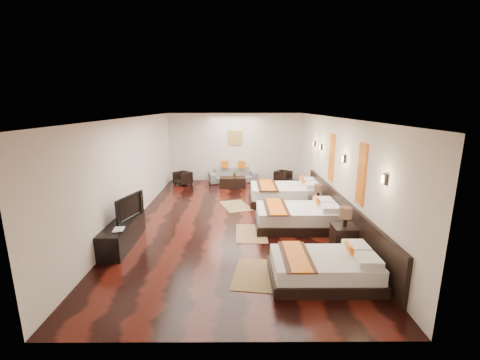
{
  "coord_description": "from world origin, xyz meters",
  "views": [
    {
      "loc": [
        0.14,
        -8.41,
        3.12
      ],
      "look_at": [
        0.18,
        0.11,
        1.1
      ],
      "focal_mm": 23.72,
      "sensor_mm": 36.0,
      "label": 1
    }
  ],
  "objects_px": {
    "tv_console": "(123,233)",
    "coffee_table": "(233,182)",
    "sofa": "(233,175)",
    "nightstand_a": "(344,235)",
    "nightstand_b": "(318,204)",
    "armchair_left": "(183,178)",
    "armchair_right": "(283,177)",
    "bed_mid": "(298,217)",
    "bed_far": "(287,194)",
    "table_plant": "(235,174)",
    "figurine": "(131,206)",
    "tv": "(126,207)",
    "bed_near": "(325,268)",
    "book": "(113,230)"
  },
  "relations": [
    {
      "from": "sofa",
      "to": "coffee_table",
      "type": "relative_size",
      "value": 1.97
    },
    {
      "from": "nightstand_a",
      "to": "coffee_table",
      "type": "relative_size",
      "value": 0.99
    },
    {
      "from": "bed_mid",
      "to": "armchair_left",
      "type": "bearing_deg",
      "value": 129.95
    },
    {
      "from": "nightstand_b",
      "to": "tv",
      "type": "bearing_deg",
      "value": -159.13
    },
    {
      "from": "bed_near",
      "to": "armchair_left",
      "type": "xyz_separation_m",
      "value": [
        -3.79,
        7.14,
        0.02
      ]
    },
    {
      "from": "figurine",
      "to": "armchair_right",
      "type": "relative_size",
      "value": 0.53
    },
    {
      "from": "bed_near",
      "to": "tv",
      "type": "bearing_deg",
      "value": 156.81
    },
    {
      "from": "tv_console",
      "to": "coffee_table",
      "type": "xyz_separation_m",
      "value": [
        2.41,
        5.18,
        -0.08
      ]
    },
    {
      "from": "bed_near",
      "to": "bed_mid",
      "type": "height_order",
      "value": "bed_mid"
    },
    {
      "from": "bed_far",
      "to": "table_plant",
      "type": "relative_size",
      "value": 8.13
    },
    {
      "from": "nightstand_a",
      "to": "bed_near",
      "type": "bearing_deg",
      "value": -120.53
    },
    {
      "from": "tv_console",
      "to": "table_plant",
      "type": "relative_size",
      "value": 6.26
    },
    {
      "from": "sofa",
      "to": "table_plant",
      "type": "bearing_deg",
      "value": -95.82
    },
    {
      "from": "bed_far",
      "to": "sofa",
      "type": "distance_m",
      "value": 3.44
    },
    {
      "from": "bed_mid",
      "to": "armchair_right",
      "type": "bearing_deg",
      "value": 86.93
    },
    {
      "from": "armchair_left",
      "to": "tv_console",
      "type": "bearing_deg",
      "value": -52.62
    },
    {
      "from": "coffee_table",
      "to": "nightstand_a",
      "type": "bearing_deg",
      "value": -65.11
    },
    {
      "from": "nightstand_b",
      "to": "armchair_right",
      "type": "height_order",
      "value": "nightstand_b"
    },
    {
      "from": "bed_near",
      "to": "coffee_table",
      "type": "distance_m",
      "value": 6.96
    },
    {
      "from": "sofa",
      "to": "nightstand_a",
      "type": "bearing_deg",
      "value": -79.62
    },
    {
      "from": "bed_near",
      "to": "book",
      "type": "bearing_deg",
      "value": 165.81
    },
    {
      "from": "bed_near",
      "to": "figurine",
      "type": "xyz_separation_m",
      "value": [
        -4.19,
        2.24,
        0.45
      ]
    },
    {
      "from": "figurine",
      "to": "nightstand_a",
      "type": "bearing_deg",
      "value": -11.05
    },
    {
      "from": "bed_mid",
      "to": "nightstand_a",
      "type": "distance_m",
      "value": 1.54
    },
    {
      "from": "tv",
      "to": "tv_console",
      "type": "bearing_deg",
      "value": -176.42
    },
    {
      "from": "nightstand_b",
      "to": "figurine",
      "type": "relative_size",
      "value": 2.88
    },
    {
      "from": "tv_console",
      "to": "armchair_left",
      "type": "relative_size",
      "value": 3.03
    },
    {
      "from": "bed_far",
      "to": "figurine",
      "type": "distance_m",
      "value": 4.9
    },
    {
      "from": "bed_near",
      "to": "sofa",
      "type": "distance_m",
      "value": 7.87
    },
    {
      "from": "nightstand_b",
      "to": "armchair_left",
      "type": "relative_size",
      "value": 1.51
    },
    {
      "from": "tv",
      "to": "coffee_table",
      "type": "distance_m",
      "value": 5.53
    },
    {
      "from": "bed_near",
      "to": "armchair_right",
      "type": "relative_size",
      "value": 3.27
    },
    {
      "from": "tv",
      "to": "bed_far",
      "type": "bearing_deg",
      "value": -38.38
    },
    {
      "from": "figurine",
      "to": "coffee_table",
      "type": "xyz_separation_m",
      "value": [
        2.41,
        4.49,
        -0.51
      ]
    },
    {
      "from": "bed_near",
      "to": "tv_console",
      "type": "relative_size",
      "value": 1.07
    },
    {
      "from": "tv_console",
      "to": "coffee_table",
      "type": "bearing_deg",
      "value": 65.0
    },
    {
      "from": "bed_far",
      "to": "coffee_table",
      "type": "height_order",
      "value": "bed_far"
    },
    {
      "from": "bed_mid",
      "to": "tv",
      "type": "xyz_separation_m",
      "value": [
        -4.15,
        -0.84,
        0.55
      ]
    },
    {
      "from": "tv",
      "to": "book",
      "type": "xyz_separation_m",
      "value": [
        -0.05,
        -0.71,
        -0.27
      ]
    },
    {
      "from": "nightstand_a",
      "to": "tv_console",
      "type": "xyz_separation_m",
      "value": [
        -4.95,
        0.28,
        -0.07
      ]
    },
    {
      "from": "nightstand_a",
      "to": "bed_far",
      "type": "bearing_deg",
      "value": 102.16
    },
    {
      "from": "bed_far",
      "to": "tv",
      "type": "height_order",
      "value": "tv"
    },
    {
      "from": "bed_far",
      "to": "nightstand_a",
      "type": "distance_m",
      "value": 3.54
    },
    {
      "from": "bed_far",
      "to": "book",
      "type": "height_order",
      "value": "bed_far"
    },
    {
      "from": "book",
      "to": "table_plant",
      "type": "height_order",
      "value": "table_plant"
    },
    {
      "from": "sofa",
      "to": "table_plant",
      "type": "xyz_separation_m",
      "value": [
        0.09,
        -0.92,
        0.26
      ]
    },
    {
      "from": "book",
      "to": "armchair_left",
      "type": "height_order",
      "value": "book"
    },
    {
      "from": "nightstand_a",
      "to": "figurine",
      "type": "relative_size",
      "value": 3.17
    },
    {
      "from": "table_plant",
      "to": "bed_far",
      "type": "bearing_deg",
      "value": -49.89
    },
    {
      "from": "coffee_table",
      "to": "table_plant",
      "type": "height_order",
      "value": "table_plant"
    }
  ]
}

